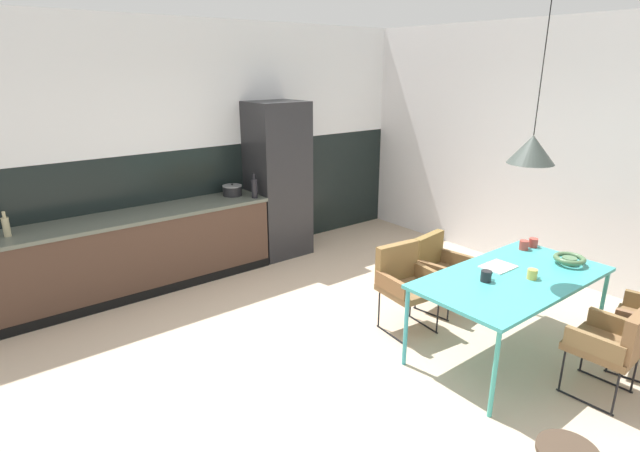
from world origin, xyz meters
TOP-DOWN VIEW (x-y plane):
  - ground_plane at (0.00, 0.00)m, footprint 7.95×7.95m
  - back_wall_splashback_dark at (0.00, 2.88)m, footprint 6.11×0.12m
  - back_wall_panel_upper at (0.00, 2.88)m, footprint 6.11×0.12m
  - side_wall_right at (3.00, 0.00)m, footprint 0.12×5.89m
  - kitchen_counter at (-1.24, 2.52)m, footprint 3.36×0.63m
  - refrigerator_column at (0.79, 2.52)m, footprint 0.70×0.60m
  - dining_table at (0.98, -0.77)m, footprint 1.75×0.92m
  - armchair_by_stool at (0.61, 0.10)m, footprint 0.54×0.52m
  - armchair_head_of_table at (1.05, -1.60)m, footprint 0.52×0.50m
  - armchair_near_window at (1.21, 0.19)m, footprint 0.54×0.53m
  - fruit_bowl at (1.61, -0.93)m, footprint 0.27×0.27m
  - open_book at (1.05, -0.58)m, footprint 0.28×0.23m
  - mug_wide_latte at (1.78, -0.49)m, footprint 0.13×0.08m
  - mug_glass_clear at (1.64, -0.48)m, footprint 0.13×0.09m
  - mug_white_ceramic at (0.71, -0.69)m, footprint 0.13×0.09m
  - mug_dark_espresso at (1.06, -0.90)m, footprint 0.12×0.08m
  - cooking_pot at (0.16, 2.60)m, footprint 0.24×0.24m
  - bottle_oil_tall at (-2.26, 2.53)m, footprint 0.06×0.06m
  - bottle_vinegar_dark at (0.32, 2.32)m, footprint 0.07×0.07m
  - pendant_lamp_over_table_near at (0.98, -0.79)m, footprint 0.36×0.36m

SIDE VIEW (x-z plane):
  - ground_plane at x=0.00m, z-range 0.00..0.00m
  - kitchen_counter at x=-1.24m, z-range 0.00..0.88m
  - armchair_near_window at x=1.21m, z-range 0.10..0.87m
  - armchair_head_of_table at x=1.05m, z-range 0.11..0.88m
  - armchair_by_stool at x=0.61m, z-range 0.12..0.94m
  - dining_table at x=0.98m, z-range 0.33..1.06m
  - back_wall_splashback_dark at x=0.00m, z-range 0.00..1.47m
  - open_book at x=1.05m, z-range 0.73..0.75m
  - mug_dark_espresso at x=1.06m, z-range 0.74..0.82m
  - mug_wide_latte at x=1.78m, z-range 0.74..0.82m
  - mug_glass_clear at x=1.64m, z-range 0.74..0.83m
  - mug_white_ceramic at x=0.71m, z-range 0.74..0.83m
  - fruit_bowl at x=1.61m, z-range 0.75..0.82m
  - cooking_pot at x=0.16m, z-range 0.87..1.02m
  - bottle_oil_tall at x=-2.26m, z-range 0.86..1.10m
  - refrigerator_column at x=0.79m, z-range 0.00..2.00m
  - bottle_vinegar_dark at x=0.32m, z-range 0.86..1.16m
  - side_wall_right at x=3.00m, z-range 0.00..2.95m
  - pendant_lamp_over_table_near at x=0.98m, z-range 1.21..2.41m
  - back_wall_panel_upper at x=0.00m, z-range 1.47..2.95m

